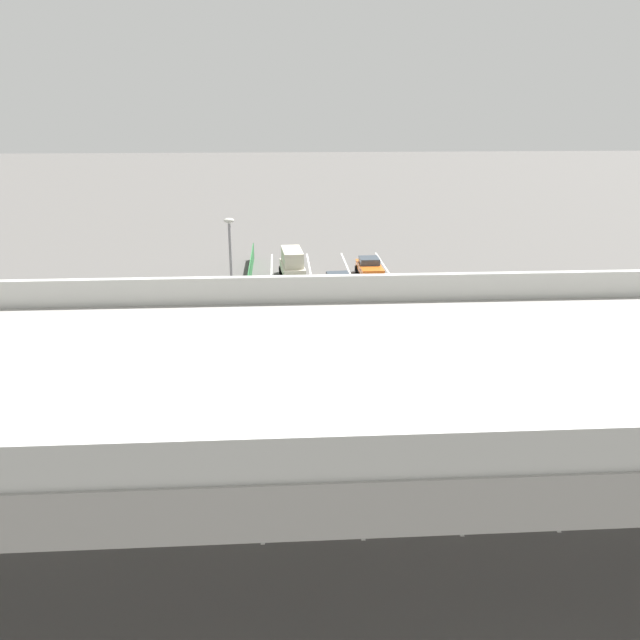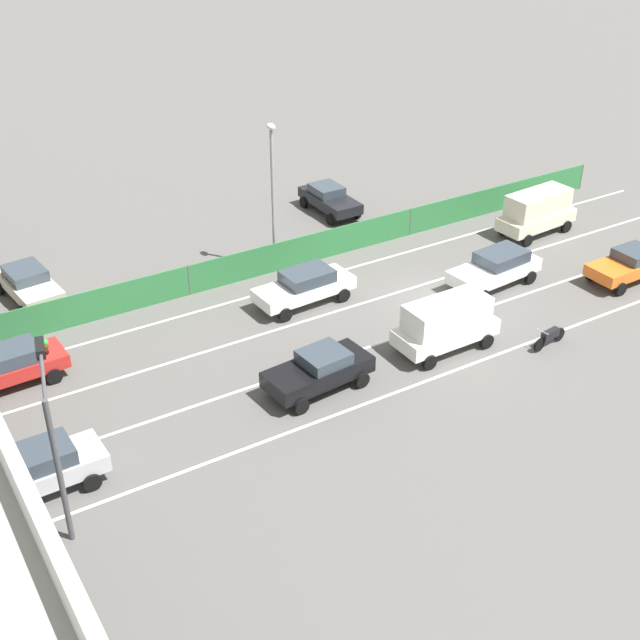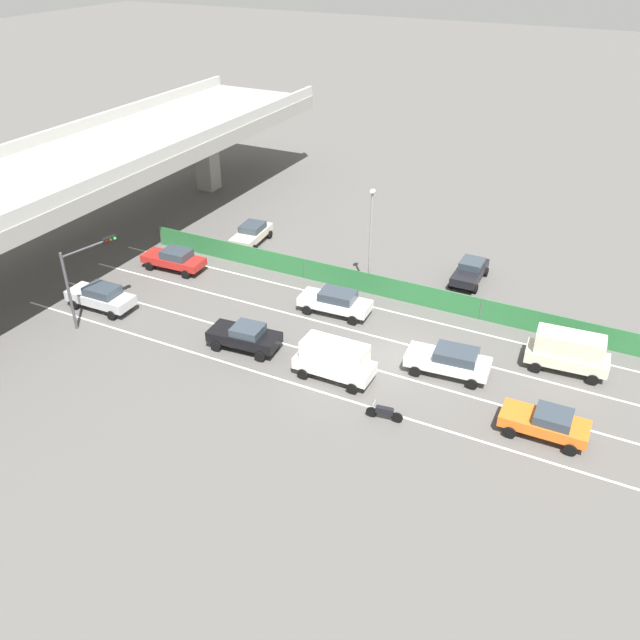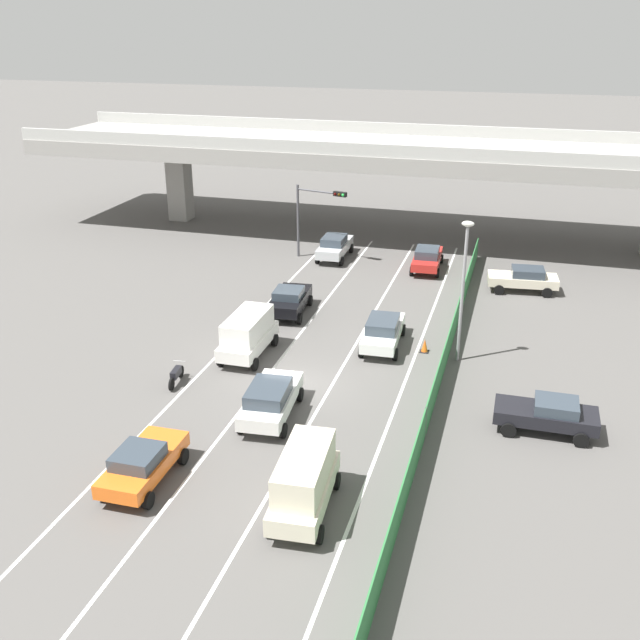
# 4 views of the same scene
# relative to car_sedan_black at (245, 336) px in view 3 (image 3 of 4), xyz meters

# --- Properties ---
(ground_plane) EXTENTS (300.00, 300.00, 0.00)m
(ground_plane) POSITION_rel_car_sedan_black_xyz_m (3.12, -8.43, -0.89)
(ground_plane) COLOR #565451
(lane_line_left_edge) EXTENTS (0.14, 42.43, 0.01)m
(lane_line_left_edge) POSITION_rel_car_sedan_black_xyz_m (-1.80, -5.21, -0.88)
(lane_line_left_edge) COLOR silver
(lane_line_left_edge) RESTS_ON ground
(lane_line_mid_left) EXTENTS (0.14, 42.43, 0.01)m
(lane_line_mid_left) POSITION_rel_car_sedan_black_xyz_m (1.48, -5.21, -0.88)
(lane_line_mid_left) COLOR silver
(lane_line_mid_left) RESTS_ON ground
(lane_line_mid_right) EXTENTS (0.14, 42.43, 0.01)m
(lane_line_mid_right) POSITION_rel_car_sedan_black_xyz_m (4.76, -5.21, -0.88)
(lane_line_mid_right) COLOR silver
(lane_line_mid_right) RESTS_ON ground
(lane_line_right_edge) EXTENTS (0.14, 42.43, 0.01)m
(lane_line_right_edge) POSITION_rel_car_sedan_black_xyz_m (8.05, -5.21, -0.88)
(lane_line_right_edge) COLOR silver
(lane_line_right_edge) RESTS_ON ground
(elevated_overpass) EXTENTS (59.02, 11.37, 8.05)m
(elevated_overpass) POSITION_rel_car_sedan_black_xyz_m (3.12, 18.00, 5.57)
(elevated_overpass) COLOR gray
(elevated_overpass) RESTS_ON ground
(green_fence) EXTENTS (0.10, 38.53, 1.51)m
(green_fence) POSITION_rel_car_sedan_black_xyz_m (9.70, -5.21, -0.13)
(green_fence) COLOR #2D753D
(green_fence) RESTS_ON ground
(car_sedan_black) EXTENTS (2.32, 4.42, 1.60)m
(car_sedan_black) POSITION_rel_car_sedan_black_xyz_m (0.00, 0.00, 0.00)
(car_sedan_black) COLOR black
(car_sedan_black) RESTS_ON ground
(car_sedan_red) EXTENTS (2.14, 4.75, 1.60)m
(car_sedan_red) POSITION_rel_car_sedan_black_xyz_m (6.59, 10.27, -0.01)
(car_sedan_red) COLOR red
(car_sedan_red) RESTS_ON ground
(car_sedan_white) EXTENTS (2.18, 4.78, 1.62)m
(car_sedan_white) POSITION_rel_car_sedan_black_xyz_m (6.18, -3.01, 0.02)
(car_sedan_white) COLOR white
(car_sedan_white) RESTS_ON ground
(car_van_white) EXTENTS (2.05, 4.47, 2.25)m
(car_van_white) POSITION_rel_car_sedan_black_xyz_m (-0.25, -6.03, 0.38)
(car_van_white) COLOR silver
(car_van_white) RESTS_ON ground
(car_hatchback_white) EXTENTS (2.39, 4.83, 1.67)m
(car_hatchback_white) POSITION_rel_car_sedan_black_xyz_m (2.98, -11.67, 0.04)
(car_hatchback_white) COLOR silver
(car_hatchback_white) RESTS_ON ground
(car_taxi_orange) EXTENTS (2.05, 4.28, 1.55)m
(car_taxi_orange) POSITION_rel_car_sedan_black_xyz_m (0.02, -17.50, -0.03)
(car_taxi_orange) COLOR orange
(car_taxi_orange) RESTS_ON ground
(car_sedan_silver) EXTENTS (2.03, 4.68, 1.69)m
(car_sedan_silver) POSITION_rel_car_sedan_black_xyz_m (-0.22, 11.01, 0.04)
(car_sedan_silver) COLOR #B7BABC
(car_sedan_silver) RESTS_ON ground
(car_van_cream) EXTENTS (2.21, 4.61, 2.37)m
(car_van_cream) POSITION_rel_car_sedan_black_xyz_m (6.32, -17.47, 0.43)
(car_van_cream) COLOR beige
(car_van_cream) RESTS_ON ground
(motorcycle) EXTENTS (0.60, 1.95, 0.93)m
(motorcycle) POSITION_rel_car_sedan_black_xyz_m (-2.41, -9.92, -0.43)
(motorcycle) COLOR black
(motorcycle) RESTS_ON ground
(parked_sedan_dark) EXTENTS (4.23, 1.97, 1.51)m
(parked_sedan_dark) POSITION_rel_car_sedan_black_xyz_m (14.54, -9.55, -0.04)
(parked_sedan_dark) COLOR black
(parked_sedan_dark) RESTS_ON ground
(parked_sedan_cream) EXTENTS (4.47, 2.38, 1.56)m
(parked_sedan_cream) POSITION_rel_car_sedan_black_xyz_m (13.10, 7.69, -0.01)
(parked_sedan_cream) COLOR beige
(parked_sedan_cream) RESTS_ON ground
(traffic_light) EXTENTS (3.88, 1.16, 5.26)m
(traffic_light) POSITION_rel_car_sedan_black_xyz_m (-1.51, 10.42, 2.89)
(traffic_light) COLOR #47474C
(traffic_light) RESTS_ON ground
(street_lamp) EXTENTS (0.60, 0.36, 7.29)m
(street_lamp) POSITION_rel_car_sedan_black_xyz_m (10.19, -3.63, 3.53)
(street_lamp) COLOR gray
(street_lamp) RESTS_ON ground
(traffic_cone) EXTENTS (0.47, 0.47, 0.72)m
(traffic_cone) POSITION_rel_car_sedan_black_xyz_m (8.43, -3.08, -0.55)
(traffic_cone) COLOR orange
(traffic_cone) RESTS_ON ground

